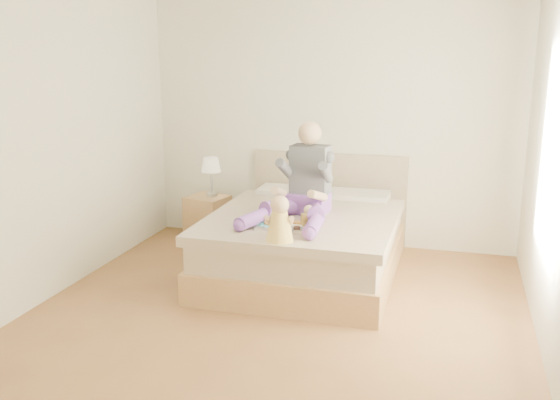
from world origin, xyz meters
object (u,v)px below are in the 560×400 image
(adult, at_px, (303,188))
(baby, at_px, (280,222))
(nightstand, at_px, (208,219))
(tray, at_px, (284,224))
(bed, at_px, (308,240))

(adult, bearing_deg, baby, -82.99)
(nightstand, bearing_deg, tray, -31.35)
(nightstand, distance_m, baby, 2.15)
(nightstand, distance_m, tray, 1.79)
(tray, relative_size, baby, 1.15)
(tray, distance_m, baby, 0.41)
(nightstand, relative_size, tray, 1.19)
(bed, xyz_separation_m, adult, (-0.00, -0.18, 0.55))
(bed, relative_size, adult, 1.99)
(adult, bearing_deg, tray, -93.25)
(nightstand, height_order, baby, baby)
(nightstand, relative_size, baby, 1.36)
(adult, relative_size, baby, 2.91)
(bed, xyz_separation_m, nightstand, (-1.31, 0.65, -0.06))
(nightstand, distance_m, adult, 1.66)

